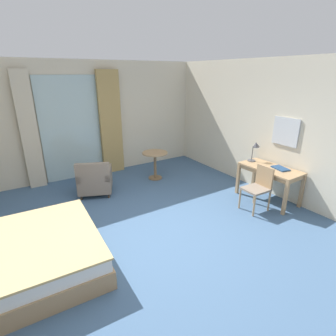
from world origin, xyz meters
TOP-DOWN VIEW (x-y plane):
  - ground at (0.00, 0.00)m, footprint 6.84×7.42m
  - wall_back at (0.00, 3.45)m, footprint 6.44×0.12m
  - wall_right at (3.16, 0.00)m, footprint 0.12×7.02m
  - balcony_glass_door at (-0.34, 3.37)m, footprint 1.47×0.02m
  - curtain_panel_left at (-1.29, 3.27)m, footprint 0.36×0.10m
  - curtain_panel_right at (0.62, 3.27)m, footprint 0.57×0.10m
  - bed at (-1.93, 0.19)m, footprint 2.08×1.89m
  - writing_desk at (2.76, -0.12)m, footprint 0.64×1.24m
  - desk_chair at (2.26, -0.27)m, footprint 0.47×0.42m
  - desk_lamp at (2.81, 0.36)m, footprint 0.23×0.18m
  - closed_book at (2.85, -0.29)m, footprint 0.28×0.37m
  - armchair_by_window at (-0.25, 2.13)m, footprint 0.94×0.98m
  - round_cafe_table at (1.33, 2.20)m, footprint 0.64×0.64m
  - wall_mirror at (3.08, -0.12)m, footprint 0.02×0.57m

SIDE VIEW (x-z plane):
  - ground at x=0.00m, z-range -0.10..0.00m
  - bed at x=-1.93m, z-range -0.28..0.81m
  - armchair_by_window at x=-0.25m, z-range -0.08..0.73m
  - desk_chair at x=2.26m, z-range 0.06..0.93m
  - round_cafe_table at x=1.33m, z-range 0.16..0.86m
  - writing_desk at x=2.76m, z-range 0.27..1.01m
  - closed_book at x=2.85m, z-range 0.73..0.76m
  - desk_lamp at x=2.81m, z-range 0.81..1.25m
  - balcony_glass_door at x=-0.34m, z-range 0.00..2.53m
  - curtain_panel_left at x=-1.29m, z-range 0.00..2.66m
  - curtain_panel_right at x=0.62m, z-range 0.00..2.66m
  - wall_back at x=0.00m, z-range 0.00..2.88m
  - wall_right at x=3.16m, z-range 0.00..2.88m
  - wall_mirror at x=3.08m, z-range 1.16..1.73m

